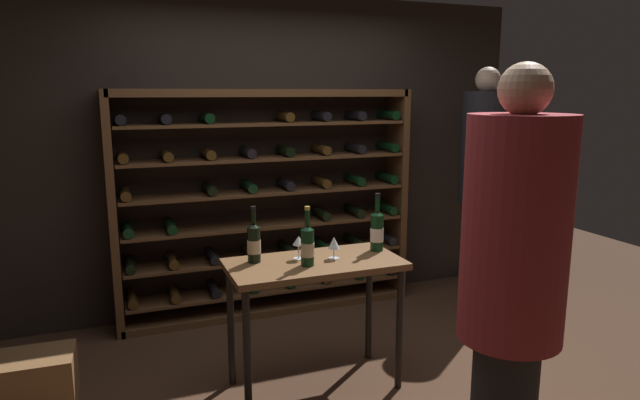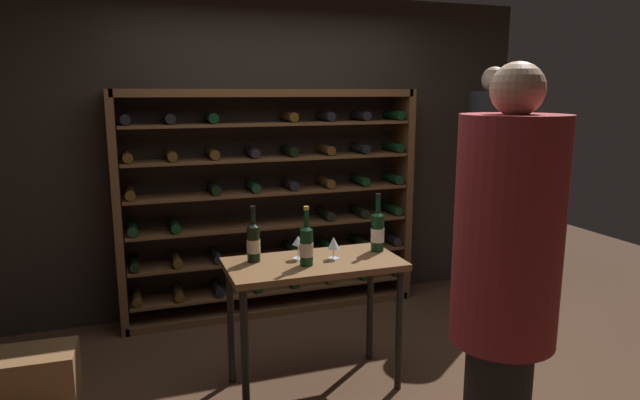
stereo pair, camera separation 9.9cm
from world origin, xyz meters
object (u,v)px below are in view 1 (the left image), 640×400
at_px(wine_bottle_red_label, 377,230).
at_px(wine_bottle_amber_reserve, 254,242).
at_px(person_host_in_suit, 512,282).
at_px(wine_bottle_green_slim, 307,245).
at_px(wine_crate, 32,382).
at_px(wine_glass_stemmed_left, 334,244).
at_px(person_bystander_red_print, 483,174).
at_px(wine_glass_stemmed_center, 299,242).
at_px(tasting_table, 314,278).
at_px(wine_rack, 268,205).

height_order(wine_bottle_red_label, wine_bottle_amber_reserve, wine_bottle_red_label).
distance_m(person_host_in_suit, wine_bottle_green_slim, 1.33).
height_order(wine_crate, wine_bottle_amber_reserve, wine_bottle_amber_reserve).
bearing_deg(wine_glass_stemmed_left, person_bystander_red_print, 26.69).
height_order(person_bystander_red_print, wine_glass_stemmed_center, person_bystander_red_print).
bearing_deg(wine_crate, wine_bottle_red_label, -7.96).
bearing_deg(person_host_in_suit, wine_crate, -12.49).
relative_size(wine_bottle_amber_reserve, wine_glass_stemmed_left, 2.48).
bearing_deg(person_bystander_red_print, wine_bottle_green_slim, 179.50).
relative_size(person_host_in_suit, wine_crate, 4.06).
height_order(tasting_table, wine_glass_stemmed_left, wine_glass_stemmed_left).
distance_m(wine_rack, wine_bottle_red_label, 1.28).
distance_m(wine_rack, wine_crate, 2.10).
height_order(wine_rack, wine_bottle_amber_reserve, wine_rack).
height_order(tasting_table, wine_bottle_amber_reserve, wine_bottle_amber_reserve).
bearing_deg(wine_bottle_green_slim, wine_glass_stemmed_center, 92.91).
height_order(person_host_in_suit, wine_glass_stemmed_left, person_host_in_suit).
bearing_deg(wine_rack, wine_bottle_green_slim, -96.26).
bearing_deg(wine_bottle_red_label, wine_rack, 107.13).
bearing_deg(person_host_in_suit, wine_bottle_amber_reserve, -36.22).
bearing_deg(wine_crate, tasting_table, -12.56).
bearing_deg(wine_bottle_red_label, wine_crate, 172.04).
height_order(wine_bottle_green_slim, wine_glass_stemmed_center, wine_bottle_green_slim).
relative_size(tasting_table, wine_glass_stemmed_center, 7.29).
relative_size(wine_bottle_red_label, wine_bottle_amber_reserve, 1.09).
relative_size(wine_bottle_red_label, wine_glass_stemmed_left, 2.71).
relative_size(wine_rack, wine_bottle_amber_reserve, 7.15).
bearing_deg(tasting_table, wine_bottle_green_slim, -136.49).
height_order(wine_glass_stemmed_left, wine_glass_stemmed_center, wine_glass_stemmed_center).
xyz_separation_m(wine_bottle_green_slim, wine_bottle_red_label, (0.53, 0.14, 0.01)).
bearing_deg(person_bystander_red_print, person_host_in_suit, -151.28).
relative_size(person_host_in_suit, wine_glass_stemmed_center, 13.34).
relative_size(person_bystander_red_print, wine_bottle_amber_reserve, 5.93).
distance_m(tasting_table, person_host_in_suit, 1.42).
distance_m(wine_bottle_green_slim, wine_glass_stemmed_center, 0.14).
height_order(tasting_table, wine_bottle_red_label, wine_bottle_red_label).
xyz_separation_m(wine_crate, wine_bottle_amber_reserve, (1.29, -0.25, 0.78)).
distance_m(person_bystander_red_print, wine_glass_stemmed_left, 1.99).
xyz_separation_m(wine_rack, wine_glass_stemmed_center, (-0.16, -1.22, 0.01)).
distance_m(wine_bottle_green_slim, wine_glass_stemmed_left, 0.21).
xyz_separation_m(tasting_table, wine_bottle_red_label, (0.46, 0.07, 0.24)).
bearing_deg(wine_bottle_amber_reserve, wine_bottle_green_slim, -32.83).
distance_m(wine_glass_stemmed_left, wine_glass_stemmed_center, 0.22).
distance_m(wine_bottle_green_slim, wine_bottle_red_label, 0.54).
relative_size(wine_rack, person_bystander_red_print, 1.21).
distance_m(wine_bottle_red_label, wine_bottle_amber_reserve, 0.81).
relative_size(person_bystander_red_print, wine_bottle_green_slim, 5.71).
relative_size(tasting_table, wine_bottle_green_slim, 2.97).
height_order(wine_bottle_red_label, wine_glass_stemmed_center, wine_bottle_red_label).
xyz_separation_m(person_bystander_red_print, wine_bottle_amber_reserve, (-2.24, -0.78, -0.19)).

